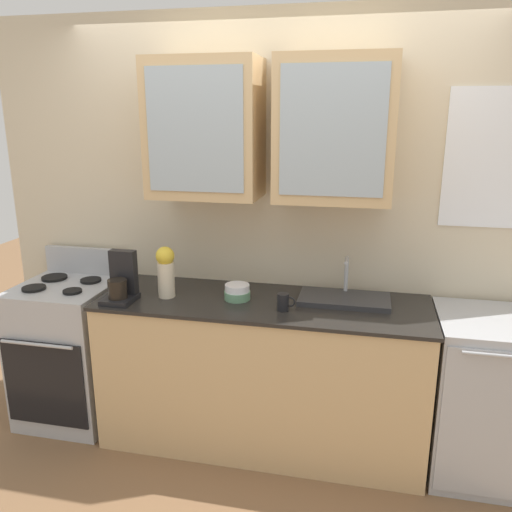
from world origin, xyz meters
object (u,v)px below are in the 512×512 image
object	(u,v)px
bowl_stack	(237,292)
coffee_maker	(121,282)
stove_range	(70,351)
vase	(166,270)
cup_near_sink	(284,302)
sink_faucet	(344,298)
dishwasher	(490,397)

from	to	relation	value
bowl_stack	coffee_maker	xyz separation A→B (m)	(-0.66, -0.16, 0.06)
bowl_stack	stove_range	bearing A→B (deg)	179.91
stove_range	coffee_maker	world-z (taller)	coffee_maker
stove_range	vase	distance (m)	0.95
vase	cup_near_sink	xyz separation A→B (m)	(0.72, -0.07, -0.11)
stove_range	sink_faucet	size ratio (longest dim) A/B	2.11
stove_range	vase	world-z (taller)	vase
vase	sink_faucet	bearing A→B (deg)	7.82
vase	dishwasher	bearing A→B (deg)	1.32
bowl_stack	coffee_maker	bearing A→B (deg)	-166.60
stove_range	sink_faucet	world-z (taller)	sink_faucet
coffee_maker	cup_near_sink	bearing A→B (deg)	2.39
bowl_stack	cup_near_sink	bearing A→B (deg)	-21.53
stove_range	cup_near_sink	size ratio (longest dim) A/B	10.80
sink_faucet	coffee_maker	xyz separation A→B (m)	(-1.27, -0.25, 0.09)
bowl_stack	coffee_maker	size ratio (longest dim) A/B	0.53
sink_faucet	bowl_stack	bearing A→B (deg)	-171.06
vase	coffee_maker	xyz separation A→B (m)	(-0.23, -0.11, -0.06)
bowl_stack	cup_near_sink	xyz separation A→B (m)	(0.30, -0.12, 0.00)
cup_near_sink	coffee_maker	xyz separation A→B (m)	(-0.95, -0.04, 0.06)
vase	bowl_stack	bearing A→B (deg)	6.17
vase	coffee_maker	size ratio (longest dim) A/B	1.06
cup_near_sink	bowl_stack	bearing A→B (deg)	158.47
stove_range	dishwasher	xyz separation A→B (m)	(2.59, -0.00, -0.01)
dishwasher	coffee_maker	xyz separation A→B (m)	(-2.10, -0.15, 0.57)
vase	stove_range	bearing A→B (deg)	176.24
sink_faucet	cup_near_sink	world-z (taller)	sink_faucet
dishwasher	vase	bearing A→B (deg)	-178.68
bowl_stack	vase	bearing A→B (deg)	-173.83
bowl_stack	cup_near_sink	world-z (taller)	cup_near_sink
sink_faucet	coffee_maker	size ratio (longest dim) A/B	1.80
bowl_stack	sink_faucet	bearing A→B (deg)	8.94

